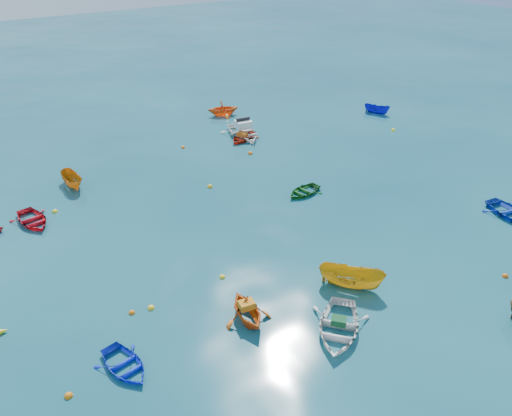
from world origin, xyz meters
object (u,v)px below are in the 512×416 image
dinghy_blue_sw (125,368)px  dinghy_white_near (338,331)px  dinghy_blue_se (511,216)px  motorboat_white (243,136)px

dinghy_blue_sw → dinghy_white_near: (8.45, -2.84, 0.00)m
dinghy_white_near → dinghy_blue_se: 14.98m
dinghy_white_near → motorboat_white: size_ratio=0.88×
dinghy_blue_sw → dinghy_blue_se: 23.31m
dinghy_blue_se → motorboat_white: motorboat_white is taller
dinghy_white_near → motorboat_white: bearing=116.5°
dinghy_blue_sw → motorboat_white: motorboat_white is taller
dinghy_white_near → motorboat_white: 22.33m
dinghy_blue_sw → dinghy_white_near: size_ratio=0.72×
dinghy_blue_se → motorboat_white: (-7.24, 19.04, 0.00)m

